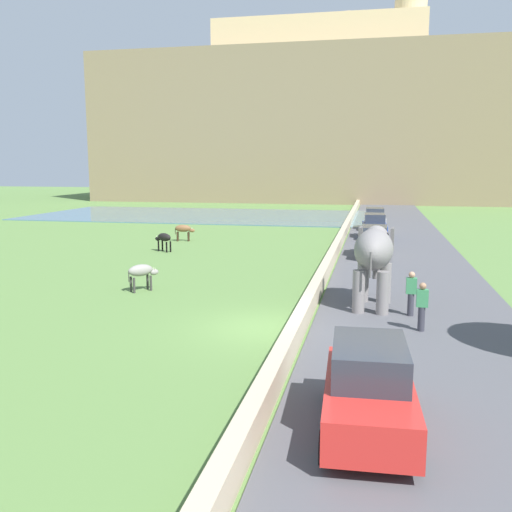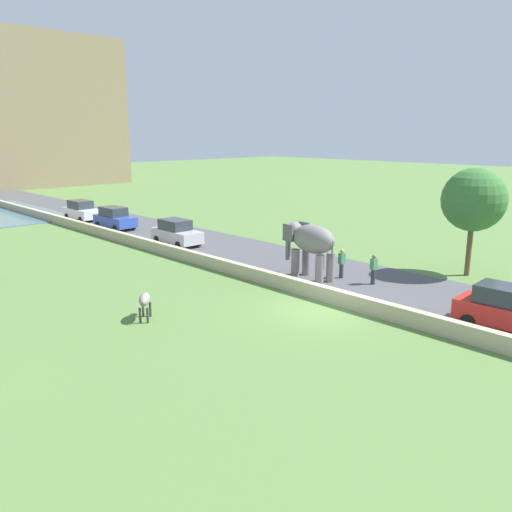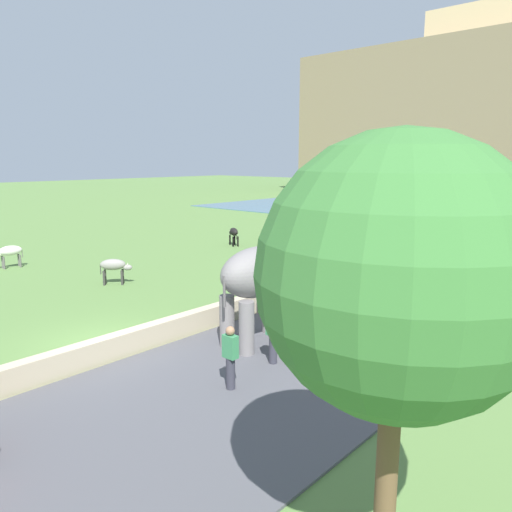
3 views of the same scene
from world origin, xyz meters
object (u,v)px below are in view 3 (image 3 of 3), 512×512
at_px(cow_black, 234,233).
at_px(cow_grey, 114,266).
at_px(cow_brown, 278,225).
at_px(person_trailing, 230,357).
at_px(car_blue, 488,236).
at_px(cow_white, 9,252).
at_px(person_beside_elephant, 273,334).
at_px(car_silver, 429,256).
at_px(elephant, 264,277).

bearing_deg(cow_black, cow_grey, -73.61).
bearing_deg(cow_brown, person_trailing, -52.92).
bearing_deg(car_blue, cow_black, -144.49).
bearing_deg(cow_grey, car_blue, 64.17).
bearing_deg(cow_brown, car_blue, 17.57).
height_order(person_trailing, car_blue, car_blue).
bearing_deg(person_trailing, cow_white, 173.42).
bearing_deg(cow_white, cow_grey, 14.12).
relative_size(person_beside_elephant, cow_white, 1.15).
bearing_deg(person_trailing, car_blue, 93.78).
relative_size(person_beside_elephant, person_trailing, 1.00).
relative_size(person_trailing, car_blue, 0.40).
height_order(person_beside_elephant, cow_grey, person_beside_elephant).
height_order(cow_white, cow_brown, same).
relative_size(cow_white, cow_brown, 1.00).
height_order(person_trailing, cow_brown, person_trailing).
relative_size(car_blue, cow_grey, 3.20).
height_order(cow_black, cow_brown, same).
bearing_deg(person_beside_elephant, cow_brown, 129.42).
distance_m(person_trailing, cow_grey, 11.75).
xyz_separation_m(car_blue, car_silver, (0.00, -8.56, 0.00)).
distance_m(person_beside_elephant, person_trailing, 1.85).
xyz_separation_m(elephant, cow_black, (-12.71, 11.54, -1.20)).
distance_m(car_blue, cow_white, 27.05).
relative_size(car_blue, cow_white, 2.86).
xyz_separation_m(car_blue, cow_brown, (-13.10, -4.15, -0.06)).
bearing_deg(cow_grey, elephant, -5.12).
height_order(person_beside_elephant, car_silver, car_silver).
xyz_separation_m(car_blue, cow_white, (-16.45, -21.47, -0.06)).
bearing_deg(cow_white, elephant, 3.05).
bearing_deg(person_trailing, elephant, 117.52).
xyz_separation_m(person_trailing, cow_brown, (-14.66, 19.40, -0.04)).
bearing_deg(cow_black, person_beside_elephant, -42.06).
xyz_separation_m(person_beside_elephant, cow_brown, (-14.43, 17.56, -0.04)).
relative_size(person_beside_elephant, car_blue, 0.40).
distance_m(person_beside_elephant, cow_brown, 22.73).
distance_m(elephant, cow_grey, 9.68).
relative_size(person_beside_elephant, car_silver, 0.40).
height_order(cow_grey, cow_brown, same).
bearing_deg(cow_white, person_trailing, -6.58).
bearing_deg(elephant, car_silver, 90.06).
distance_m(elephant, cow_white, 16.54).
height_order(car_silver, cow_black, car_silver).
bearing_deg(cow_white, cow_black, 73.15).
xyz_separation_m(person_trailing, cow_white, (-18.01, 2.08, -0.04)).
xyz_separation_m(cow_grey, cow_white, (-6.90, -1.74, 0.00)).
bearing_deg(cow_grey, person_trailing, -18.95).
distance_m(car_silver, cow_black, 12.71).
xyz_separation_m(person_beside_elephant, car_silver, (-1.33, 13.15, 0.03)).
distance_m(car_blue, cow_grey, 21.92).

